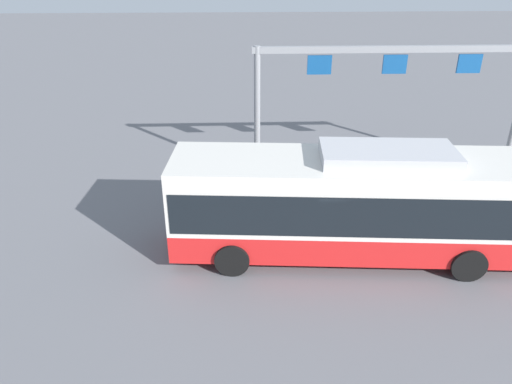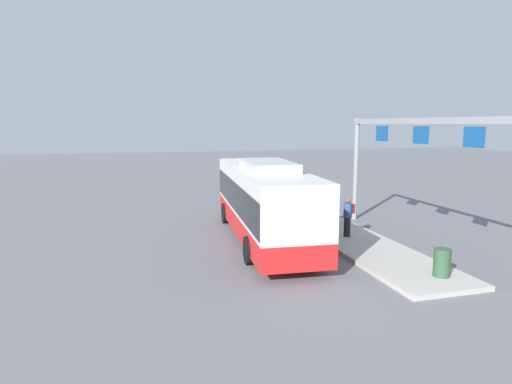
{
  "view_description": "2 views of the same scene",
  "coord_description": "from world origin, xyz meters",
  "px_view_note": "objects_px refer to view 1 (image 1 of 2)",
  "views": [
    {
      "loc": [
        3.35,
        12.61,
        8.5
      ],
      "look_at": [
        2.83,
        -1.09,
        1.61
      ],
      "focal_mm": 34.68,
      "sensor_mm": 36.0,
      "label": 1
    },
    {
      "loc": [
        -17.44,
        5.21,
        4.95
      ],
      "look_at": [
        1.91,
        -0.19,
        1.78
      ],
      "focal_mm": 30.54,
      "sensor_mm": 36.0,
      "label": 2
    }
  ],
  "objects_px": {
    "bus_main": "(355,201)",
    "person_waiting_mid": "(228,181)",
    "person_boarding": "(279,168)",
    "trash_bin": "(494,177)",
    "person_waiting_far": "(360,175)",
    "person_waiting_near": "(296,177)"
  },
  "relations": [
    {
      "from": "person_boarding",
      "to": "trash_bin",
      "type": "relative_size",
      "value": 1.86
    },
    {
      "from": "person_waiting_far",
      "to": "trash_bin",
      "type": "height_order",
      "value": "person_waiting_far"
    },
    {
      "from": "bus_main",
      "to": "trash_bin",
      "type": "distance_m",
      "value": 7.56
    },
    {
      "from": "person_boarding",
      "to": "person_waiting_near",
      "type": "xyz_separation_m",
      "value": [
        -0.55,
        0.82,
        0.0
      ]
    },
    {
      "from": "person_boarding",
      "to": "person_waiting_mid",
      "type": "distance_m",
      "value": 2.04
    },
    {
      "from": "bus_main",
      "to": "person_waiting_mid",
      "type": "height_order",
      "value": "bus_main"
    },
    {
      "from": "bus_main",
      "to": "person_boarding",
      "type": "relative_size",
      "value": 6.47
    },
    {
      "from": "bus_main",
      "to": "person_waiting_far",
      "type": "bearing_deg",
      "value": -101.87
    },
    {
      "from": "person_waiting_near",
      "to": "trash_bin",
      "type": "distance_m",
      "value": 7.66
    },
    {
      "from": "person_waiting_near",
      "to": "person_waiting_far",
      "type": "relative_size",
      "value": 1.0
    },
    {
      "from": "person_waiting_mid",
      "to": "person_waiting_far",
      "type": "xyz_separation_m",
      "value": [
        -4.75,
        -0.05,
        0.16
      ]
    },
    {
      "from": "person_waiting_far",
      "to": "bus_main",
      "type": "bearing_deg",
      "value": -44.31
    },
    {
      "from": "person_waiting_near",
      "to": "bus_main",
      "type": "bearing_deg",
      "value": -5.49
    },
    {
      "from": "person_boarding",
      "to": "trash_bin",
      "type": "xyz_separation_m",
      "value": [
        -8.16,
        0.17,
        -0.44
      ]
    },
    {
      "from": "bus_main",
      "to": "person_waiting_near",
      "type": "relative_size",
      "value": 6.47
    },
    {
      "from": "bus_main",
      "to": "person_waiting_near",
      "type": "height_order",
      "value": "bus_main"
    },
    {
      "from": "bus_main",
      "to": "trash_bin",
      "type": "height_order",
      "value": "bus_main"
    },
    {
      "from": "person_waiting_far",
      "to": "person_waiting_near",
      "type": "bearing_deg",
      "value": -115.68
    },
    {
      "from": "person_waiting_near",
      "to": "person_waiting_far",
      "type": "xyz_separation_m",
      "value": [
        -2.32,
        -0.1,
        0.0
      ]
    },
    {
      "from": "person_waiting_mid",
      "to": "trash_bin",
      "type": "height_order",
      "value": "person_waiting_mid"
    },
    {
      "from": "person_waiting_mid",
      "to": "trash_bin",
      "type": "bearing_deg",
      "value": 78.1
    },
    {
      "from": "bus_main",
      "to": "person_waiting_mid",
      "type": "distance_m",
      "value": 5.15
    }
  ]
}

